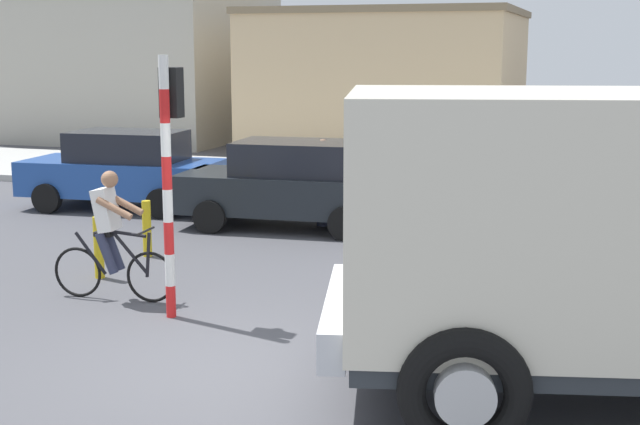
# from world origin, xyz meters

# --- Properties ---
(ground_plane) EXTENTS (120.00, 120.00, 0.00)m
(ground_plane) POSITION_xyz_m (0.00, 0.00, 0.00)
(ground_plane) COLOR #4C4C51
(sidewalk_far) EXTENTS (80.00, 5.00, 0.16)m
(sidewalk_far) POSITION_xyz_m (0.00, 12.54, 0.08)
(sidewalk_far) COLOR #ADADA8
(sidewalk_far) RESTS_ON ground
(truck_foreground) EXTENTS (5.84, 3.74, 2.90)m
(truck_foreground) POSITION_xyz_m (3.95, 0.30, 1.67)
(truck_foreground) COLOR silver
(truck_foreground) RESTS_ON ground
(cyclist) EXTENTS (1.73, 0.50, 1.72)m
(cyclist) POSITION_xyz_m (-2.40, 1.79, 0.86)
(cyclist) COLOR black
(cyclist) RESTS_ON ground
(traffic_light_pole) EXTENTS (0.24, 0.43, 3.20)m
(traffic_light_pole) POSITION_xyz_m (-1.32, 1.42, 2.07)
(traffic_light_pole) COLOR red
(traffic_light_pole) RESTS_ON ground
(car_red_near) EXTENTS (4.11, 2.10, 1.60)m
(car_red_near) POSITION_xyz_m (-5.71, 7.71, 0.82)
(car_red_near) COLOR #234C9E
(car_red_near) RESTS_ON ground
(car_far_side) EXTENTS (4.11, 2.09, 1.60)m
(car_far_side) POSITION_xyz_m (-1.77, 6.96, 0.82)
(car_far_side) COLOR #1E2328
(car_far_side) RESTS_ON ground
(pedestrian_near_kerb) EXTENTS (0.34, 0.22, 1.62)m
(pedestrian_near_kerb) POSITION_xyz_m (-1.29, 7.31, 0.85)
(pedestrian_near_kerb) COLOR #2D334C
(pedestrian_near_kerb) RESTS_ON ground
(bollard_near) EXTENTS (0.14, 0.14, 0.90)m
(bollard_near) POSITION_xyz_m (-3.18, 2.70, 0.45)
(bollard_near) COLOR gold
(bollard_near) RESTS_ON ground
(bollard_far) EXTENTS (0.14, 0.14, 0.90)m
(bollard_far) POSITION_xyz_m (-3.18, 4.10, 0.45)
(bollard_far) COLOR gold
(bollard_far) RESTS_ON ground
(building_corner_left) EXTENTS (9.01, 7.76, 5.83)m
(building_corner_left) POSITION_xyz_m (-13.01, 20.76, 2.92)
(building_corner_left) COLOR #B2AD9E
(building_corner_left) RESTS_ON ground
(building_mid_block) EXTENTS (7.92, 7.29, 4.41)m
(building_mid_block) POSITION_xyz_m (-2.96, 19.35, 2.21)
(building_mid_block) COLOR #D1B284
(building_mid_block) RESTS_ON ground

